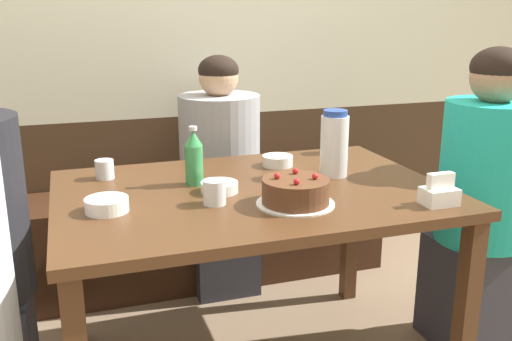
% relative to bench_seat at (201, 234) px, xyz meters
% --- Properties ---
extents(back_wall, '(4.80, 0.04, 2.50)m').
position_rel_bench_seat_xyz_m(back_wall, '(0.00, 0.22, 1.01)').
color(back_wall, '#3D2819').
rests_on(back_wall, ground_plane).
extents(bench_seat, '(1.87, 0.38, 0.48)m').
position_rel_bench_seat_xyz_m(bench_seat, '(0.00, 0.00, 0.00)').
color(bench_seat, '#381E11').
rests_on(bench_seat, ground_plane).
extents(dining_table, '(1.34, 0.93, 0.73)m').
position_rel_bench_seat_xyz_m(dining_table, '(0.00, -0.83, 0.40)').
color(dining_table, '#4C2D19').
rests_on(dining_table, ground_plane).
extents(birthday_cake, '(0.25, 0.25, 0.10)m').
position_rel_bench_seat_xyz_m(birthday_cake, '(0.08, -1.03, 0.53)').
color(birthday_cake, white).
rests_on(birthday_cake, dining_table).
extents(water_pitcher, '(0.10, 0.10, 0.25)m').
position_rel_bench_seat_xyz_m(water_pitcher, '(0.34, -0.77, 0.61)').
color(water_pitcher, white).
rests_on(water_pitcher, dining_table).
extents(soju_bottle, '(0.06, 0.06, 0.21)m').
position_rel_bench_seat_xyz_m(soju_bottle, '(-0.18, -0.72, 0.59)').
color(soju_bottle, '#388E4C').
rests_on(soju_bottle, dining_table).
extents(napkin_holder, '(0.11, 0.08, 0.11)m').
position_rel_bench_seat_xyz_m(napkin_holder, '(0.52, -1.18, 0.53)').
color(napkin_holder, white).
rests_on(napkin_holder, dining_table).
extents(bowl_soup_white, '(0.13, 0.13, 0.04)m').
position_rel_bench_seat_xyz_m(bowl_soup_white, '(-0.50, -0.91, 0.51)').
color(bowl_soup_white, white).
rests_on(bowl_soup_white, dining_table).
extents(bowl_rice_small, '(0.12, 0.12, 0.04)m').
position_rel_bench_seat_xyz_m(bowl_rice_small, '(0.19, -0.58, 0.51)').
color(bowl_rice_small, white).
rests_on(bowl_rice_small, dining_table).
extents(bowl_side_dish, '(0.13, 0.13, 0.04)m').
position_rel_bench_seat_xyz_m(bowl_side_dish, '(-0.12, -0.83, 0.51)').
color(bowl_side_dish, white).
rests_on(bowl_side_dish, dining_table).
extents(glass_water_tall, '(0.07, 0.07, 0.08)m').
position_rel_bench_seat_xyz_m(glass_water_tall, '(-0.16, -0.95, 0.53)').
color(glass_water_tall, silver).
rests_on(glass_water_tall, dining_table).
extents(glass_tumbler_short, '(0.07, 0.07, 0.07)m').
position_rel_bench_seat_xyz_m(glass_tumbler_short, '(-0.48, -0.54, 0.53)').
color(glass_tumbler_short, silver).
rests_on(glass_tumbler_short, dining_table).
extents(glass_shot_small, '(0.08, 0.08, 0.10)m').
position_rel_bench_seat_xyz_m(glass_shot_small, '(0.50, -0.45, 0.54)').
color(glass_shot_small, silver).
rests_on(glass_shot_small, dining_table).
extents(person_teal_shirt, '(0.38, 0.38, 1.14)m').
position_rel_bench_seat_xyz_m(person_teal_shirt, '(0.08, -0.11, 0.32)').
color(person_teal_shirt, '#33333D').
rests_on(person_teal_shirt, ground_plane).
extents(person_grey_tee, '(0.35, 0.35, 1.21)m').
position_rel_bench_seat_xyz_m(person_grey_tee, '(0.93, -0.91, 0.35)').
color(person_grey_tee, '#33333D').
rests_on(person_grey_tee, ground_plane).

